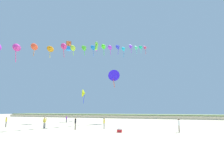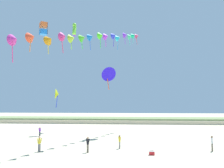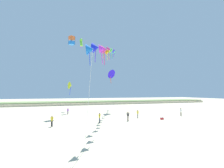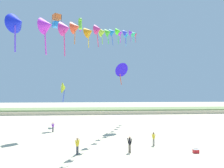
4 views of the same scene
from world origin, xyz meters
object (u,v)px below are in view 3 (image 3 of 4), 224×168
Objects in this scene: large_kite_low_lead at (72,41)px; large_kite_mid_trail at (81,43)px; person_mid_center at (128,115)px; beach_cooler at (162,118)px; person_near_right at (52,120)px; person_far_left at (68,111)px; large_kite_outer_drift at (70,85)px; person_far_right at (100,117)px; person_far_center at (181,111)px; large_kite_high_solo at (111,74)px; person_near_left at (138,113)px.

large_kite_mid_trail reaches higher than large_kite_low_lead.
large_kite_mid_trail reaches higher than person_mid_center.
large_kite_mid_trail is 4.97× the size of beach_cooler.
large_kite_low_lead reaches higher than person_near_right.
person_near_right is 1.10× the size of person_far_left.
person_far_left reaches higher than beach_cooler.
large_kite_outer_drift reaches higher than person_mid_center.
person_far_left is (-10.41, 12.18, -0.10)m from person_mid_center.
person_far_right is 1.02× the size of person_far_center.
person_far_center is at bearing -41.12° from large_kite_high_solo.
person_far_center is (10.52, -0.61, 0.06)m from person_near_left.
large_kite_outer_drift is (-23.59, 16.51, 6.28)m from person_far_center.
person_far_left is 17.00m from large_kite_low_lead.
person_mid_center is 1.01× the size of person_far_center.
large_kite_outer_drift is (3.33, 19.25, 6.28)m from person_near_right.
large_kite_high_solo is 18.47m from beach_cooler.
person_mid_center is at bearing 3.28° from person_near_right.
person_far_right is (-8.78, -2.80, 0.08)m from person_near_left.
large_kite_high_solo is at bearing 45.77° from person_near_right.
person_near_right is 0.46× the size of large_kite_outer_drift.
large_kite_mid_trail is at bearing 109.00° from person_mid_center.
person_near_right is (-16.40, -3.35, 0.06)m from person_near_left.
person_far_right reaches higher than person_far_center.
person_far_center is 2.97× the size of beach_cooler.
large_kite_outer_drift is at bearing 129.42° from person_near_left.
person_near_right is 0.60× the size of large_kite_mid_trail.
person_far_center is 33.24m from large_kite_mid_trail.
person_mid_center is 14.02m from person_far_center.
large_kite_outer_drift is (-4.29, 18.70, 6.26)m from person_far_right.
large_kite_low_lead is 12.90m from large_kite_outer_drift.
person_mid_center reaches higher than person_near_right.
person_far_right is 3.03× the size of beach_cooler.
person_far_center is at bearing 20.59° from beach_cooler.
person_far_right is 0.46× the size of large_kite_outer_drift.
person_far_left is (-13.76, 9.58, -0.02)m from person_near_left.
person_mid_center is 3.01× the size of beach_cooler.
large_kite_low_lead reaches higher than large_kite_outer_drift.
large_kite_outer_drift is (0.11, 7.36, -10.60)m from large_kite_low_lead.
large_kite_high_solo is (-13.11, 11.45, 9.50)m from person_far_center.
person_far_center is (26.92, 2.74, -0.00)m from person_near_right.
large_kite_mid_trail is at bearing 18.38° from large_kite_outer_drift.
beach_cooler is (19.96, 0.13, -0.78)m from person_near_right.
person_far_left is 21.56m from beach_cooler.
large_kite_low_lead is 9.25m from large_kite_mid_trail.
large_kite_outer_drift is at bearing 80.19° from person_near_right.
large_kite_outer_drift is at bearing 131.02° from beach_cooler.
person_mid_center is 0.42× the size of large_kite_high_solo.
large_kite_low_lead is 13.11m from large_kite_high_solo.
person_near_right is at bearing -107.36° from large_kite_mid_trail.
large_kite_low_lead is at bearing -167.75° from large_kite_high_solo.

